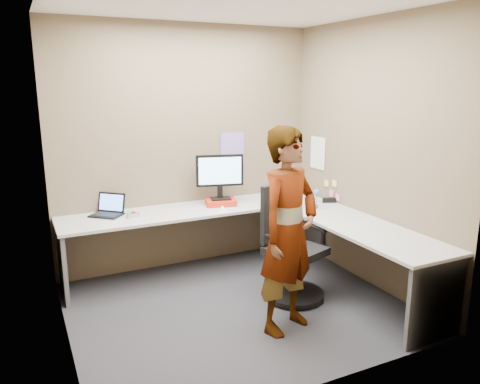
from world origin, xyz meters
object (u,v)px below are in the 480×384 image
monitor (220,173)px  office_chair (290,253)px  person (288,231)px  desk (259,230)px

monitor → office_chair: size_ratio=0.47×
monitor → office_chair: bearing=-59.4°
person → monitor: bearing=67.3°
desk → monitor: 0.82m
office_chair → person: 0.74m
desk → person: (-0.21, -0.90, 0.28)m
monitor → office_chair: monitor is taller
monitor → person: bearing=-77.2°
desk → office_chair: bearing=-71.9°
monitor → person: person is taller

